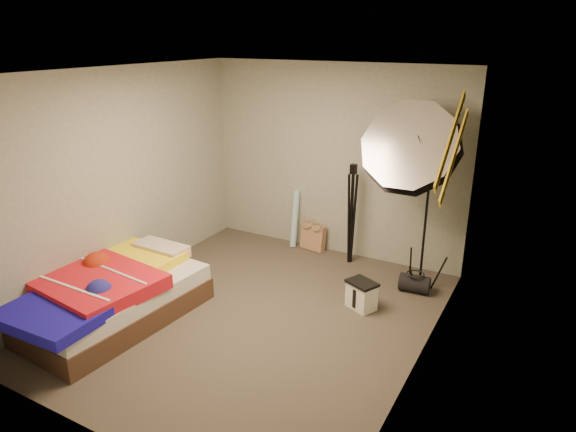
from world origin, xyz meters
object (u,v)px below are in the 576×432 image
Objects in this scene: camera_case at (361,296)px; tote_bag at (313,237)px; camera_tripod at (352,207)px; photo_umbrella at (412,150)px; wrapping_roll at (295,219)px; bed at (107,294)px; duffel_bag at (415,283)px.

tote_bag is at bearing 158.87° from camera_case.
camera_tripod reaches higher than tote_bag.
photo_umbrella is (0.23, 0.69, 1.50)m from camera_case.
wrapping_roll is 1.91m from camera_case.
camera_tripod is (0.89, -0.14, 0.36)m from wrapping_roll.
photo_umbrella is at bearing 40.87° from bed.
camera_case is 2.69m from bed.
tote_bag is at bearing 160.06° from photo_umbrella.
wrapping_roll is at bearing 158.50° from duffel_bag.
photo_umbrella is at bearing 96.09° from camera_case.
photo_umbrella is at bearing -10.79° from tote_bag.
wrapping_roll reaches higher than bed.
tote_bag is 0.27× the size of camera_tripod.
tote_bag reaches higher than duffel_bag.
duffel_bag is (1.86, -0.55, -0.29)m from wrapping_roll.
tote_bag is 0.85m from camera_tripod.
tote_bag is 0.45× the size of wrapping_roll.
photo_umbrella is (-0.17, 0.04, 1.54)m from duffel_bag.
duffel_bag is (1.57, -0.55, -0.07)m from tote_bag.
camera_tripod is at bearing -4.27° from tote_bag.
camera_tripod is (1.69, 2.51, 0.48)m from bed.
bed is at bearing -103.00° from tote_bag.
camera_case is at bearing -126.83° from duffel_bag.
camera_tripod reaches higher than wrapping_roll.
camera_tripod is (-0.57, 1.05, 0.61)m from camera_case.
bed reaches higher than camera_case.
camera_tripod reaches higher than bed.
wrapping_roll reaches higher than duffel_bag.
camera_tripod is (0.60, -0.14, 0.58)m from tote_bag.
tote_bag is 0.15× the size of photo_umbrella.
wrapping_roll is 2.68× the size of camera_case.
photo_umbrella reaches higher than camera_case.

